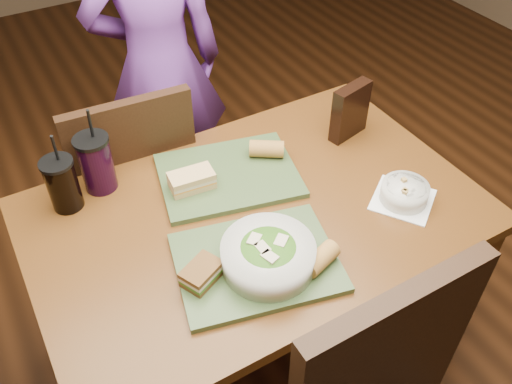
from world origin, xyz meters
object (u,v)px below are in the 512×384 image
cup_cola (63,184)px  soup_bowl (404,192)px  salad_bowl (268,254)px  sandwich_near (202,273)px  baguette_far (267,149)px  tray_near (257,262)px  diner (159,66)px  cup_berry (96,163)px  tray_far (228,175)px  sandwich_far (192,180)px  dining_table (256,230)px  chair_far (134,187)px  baguette_near (321,259)px  chip_bag (350,111)px

cup_cola → soup_bowl: bearing=-28.8°
salad_bowl → sandwich_near: size_ratio=2.02×
baguette_far → salad_bowl: bearing=-120.4°
salad_bowl → sandwich_near: bearing=165.9°
tray_near → soup_bowl: (0.50, -0.00, 0.02)m
diner → tray_near: size_ratio=3.57×
tray_near → salad_bowl: 0.06m
salad_bowl → soup_bowl: 0.49m
diner → cup_cola: (-0.54, -0.63, 0.09)m
salad_bowl → cup_berry: cup_berry is taller
tray_far → sandwich_far: 0.13m
tray_near → salad_bowl: salad_bowl is taller
cup_berry → salad_bowl: bearing=-62.8°
tray_far → soup_bowl: (0.40, -0.35, 0.02)m
dining_table → cup_cola: cup_cola is taller
baguette_far → cup_berry: size_ratio=0.39×
diner → sandwich_near: size_ratio=12.39×
dining_table → sandwich_far: (-0.13, 0.16, 0.14)m
dining_table → tray_near: tray_near is taller
dining_table → chair_far: bearing=113.3°
cup_cola → dining_table: bearing=-31.9°
sandwich_far → sandwich_near: bearing=-111.0°
sandwich_far → baguette_far: (0.27, 0.02, 0.00)m
tray_far → soup_bowl: bearing=-41.1°
tray_near → soup_bowl: soup_bowl is taller
diner → salad_bowl: size_ratio=6.13×
sandwich_near → baguette_far: baguette_far is taller
tray_near → baguette_near: baguette_near is taller
tray_near → chip_bag: size_ratio=2.20×
dining_table → tray_far: bearing=91.1°
salad_bowl → baguette_near: 0.14m
salad_bowl → sandwich_far: salad_bowl is taller
tray_far → chip_bag: chip_bag is taller
chair_far → salad_bowl: size_ratio=3.92×
chair_far → baguette_near: (0.25, -0.79, 0.26)m
chair_far → diner: bearing=54.0°
cup_cola → tray_near: bearing=-52.2°
salad_bowl → cup_cola: size_ratio=0.95×
chair_far → soup_bowl: bearing=-48.4°
cup_cola → chip_bag: size_ratio=1.35×
dining_table → sandwich_far: bearing=127.7°
sandwich_far → baguette_near: size_ratio=1.35×
sandwich_far → cup_berry: bearing=145.3°
baguette_far → chip_bag: chip_bag is taller
baguette_far → cup_cola: cup_cola is taller
sandwich_near → sandwich_far: bearing=69.0°
tray_near → cup_berry: size_ratio=1.49×
tray_far → cup_cola: bearing=164.9°
dining_table → cup_cola: size_ratio=5.05×
soup_bowl → cup_cola: bearing=151.2°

